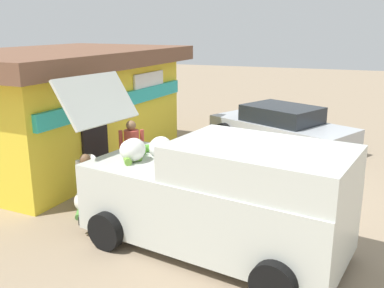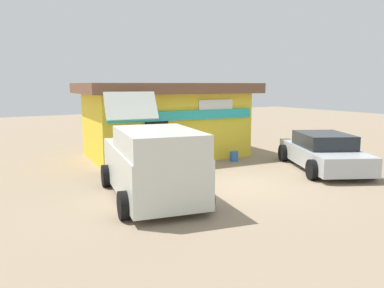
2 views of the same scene
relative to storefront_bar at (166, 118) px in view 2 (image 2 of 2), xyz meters
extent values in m
plane|color=gray|center=(-0.33, -5.43, -1.59)|extent=(60.00, 60.00, 0.00)
cube|color=yellow|center=(0.00, 0.01, -0.26)|extent=(6.50, 4.15, 2.66)
cube|color=#2DB7B2|center=(-0.15, -1.86, 0.27)|extent=(5.90, 0.61, 0.36)
cube|color=black|center=(-1.27, -1.74, -0.59)|extent=(0.90, 0.13, 2.00)
cube|color=white|center=(1.21, -1.96, 0.53)|extent=(1.50, 0.18, 0.60)
cube|color=brown|center=(0.00, 0.01, 1.27)|extent=(7.34, 4.98, 0.41)
cube|color=silver|center=(-3.16, -5.21, -0.82)|extent=(2.68, 4.68, 1.18)
cube|color=silver|center=(-3.32, -6.03, 0.05)|extent=(2.28, 3.02, 0.56)
cube|color=black|center=(-3.58, -7.32, 0.02)|extent=(1.57, 0.39, 0.43)
cube|color=silver|center=(-2.68, -2.77, 0.75)|extent=(1.76, 0.94, 0.88)
ellipsoid|color=silver|center=(-2.77, -4.09, -0.03)|extent=(0.48, 0.40, 0.40)
ellipsoid|color=silver|center=(-3.08, -3.71, -0.03)|extent=(0.49, 0.41, 0.41)
ellipsoid|color=silver|center=(-3.03, -3.62, -0.05)|extent=(0.43, 0.36, 0.36)
cylinder|color=#4F9E30|center=(-2.79, -3.66, -0.16)|extent=(0.27, 0.24, 0.15)
cylinder|color=#519D30|center=(-2.55, -3.62, -0.16)|extent=(0.26, 0.29, 0.15)
cylinder|color=#6AA837|center=(-3.11, -3.76, -0.16)|extent=(0.26, 0.25, 0.16)
cylinder|color=#71A839|center=(-3.27, -3.69, -0.17)|extent=(0.28, 0.25, 0.13)
cube|color=black|center=(-2.73, -3.01, -1.33)|extent=(1.75, 0.42, 0.16)
cube|color=red|center=(-3.44, -2.86, -0.76)|extent=(0.15, 0.09, 0.20)
cube|color=red|center=(-2.01, -3.14, -0.76)|extent=(0.15, 0.09, 0.20)
cylinder|color=black|center=(-4.43, -6.48, -1.27)|extent=(0.34, 0.68, 0.65)
cylinder|color=black|center=(-2.47, -6.87, -1.27)|extent=(0.34, 0.68, 0.65)
cylinder|color=black|center=(-3.85, -3.55, -1.27)|extent=(0.34, 0.68, 0.65)
cylinder|color=black|center=(-1.89, -3.94, -1.27)|extent=(0.34, 0.68, 0.65)
cube|color=#B2B7BC|center=(3.60, -5.28, -1.10)|extent=(3.65, 4.79, 0.62)
cube|color=#1E2328|center=(3.60, -5.28, -0.54)|extent=(2.40, 2.63, 0.49)
cylinder|color=black|center=(2.04, -6.18, -1.26)|extent=(0.50, 0.69, 0.66)
cylinder|color=black|center=(3.77, -7.08, -1.26)|extent=(0.50, 0.69, 0.66)
cylinder|color=black|center=(3.42, -3.49, -1.26)|extent=(0.50, 0.69, 0.66)
cylinder|color=black|center=(5.16, -4.38, -1.26)|extent=(0.50, 0.69, 0.66)
cylinder|color=#726047|center=(-1.09, -2.79, -1.18)|extent=(0.15, 0.15, 0.82)
cylinder|color=#726047|center=(-1.26, -2.50, -1.18)|extent=(0.15, 0.15, 0.82)
cylinder|color=#CC4C3F|center=(-1.18, -2.64, -0.49)|extent=(0.46, 0.46, 0.58)
sphere|color=#8C6647|center=(-1.18, -2.64, -0.08)|extent=(0.22, 0.22, 0.22)
cylinder|color=#CC4C3F|center=(-1.06, -2.85, -0.47)|extent=(0.09, 0.09, 0.55)
cylinder|color=#CC4C3F|center=(-1.29, -2.43, -0.47)|extent=(0.09, 0.09, 0.55)
cylinder|color=navy|center=(-2.50, -2.81, -1.20)|extent=(0.15, 0.15, 0.78)
cylinder|color=navy|center=(-2.48, -2.47, -1.20)|extent=(0.15, 0.15, 0.78)
cylinder|color=silver|center=(-2.69, -2.63, -0.62)|extent=(0.65, 0.37, 0.63)
sphere|color=brown|center=(-2.97, -2.61, -0.36)|extent=(0.21, 0.21, 0.21)
cylinder|color=silver|center=(-2.90, -2.86, -0.70)|extent=(0.09, 0.09, 0.52)
cylinder|color=silver|center=(-2.88, -2.38, -0.70)|extent=(0.09, 0.09, 0.52)
ellipsoid|color=silver|center=(-2.60, -2.38, -1.35)|extent=(0.86, 0.74, 0.48)
cylinder|color=#509741|center=(-2.95, -2.37, -1.53)|extent=(0.35, 0.26, 0.12)
cylinder|color=#61AA2F|center=(-2.30, -2.54, -1.51)|extent=(0.32, 0.17, 0.16)
cylinder|color=green|center=(-2.38, -2.05, -1.54)|extent=(0.27, 0.14, 0.11)
cylinder|color=#57A03C|center=(-2.78, -2.58, -1.53)|extent=(0.25, 0.15, 0.12)
cylinder|color=#71B53C|center=(-2.43, -2.27, -1.53)|extent=(0.25, 0.25, 0.13)
cylinder|color=blue|center=(1.75, -2.48, -1.40)|extent=(0.33, 0.33, 0.39)
camera|label=1|loc=(-9.62, -7.23, 2.10)|focal=40.69mm
camera|label=2|loc=(-7.44, -14.39, 1.43)|focal=35.91mm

